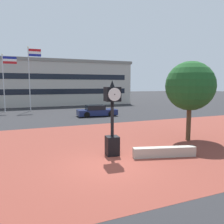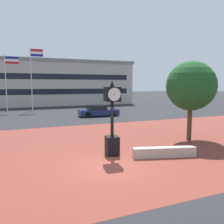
% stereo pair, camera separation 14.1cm
% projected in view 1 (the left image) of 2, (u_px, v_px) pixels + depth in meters
% --- Properties ---
extents(ground_plane, '(200.00, 200.00, 0.00)m').
position_uv_depth(ground_plane, '(109.00, 164.00, 10.30)').
color(ground_plane, '#262628').
extents(plaza_brick_paving, '(44.00, 14.22, 0.01)m').
position_uv_depth(plaza_brick_paving, '(89.00, 147.00, 13.16)').
color(plaza_brick_paving, brown).
rests_on(plaza_brick_paving, ground).
extents(planter_wall, '(3.19, 1.23, 0.50)m').
position_uv_depth(planter_wall, '(164.00, 152.00, 11.34)').
color(planter_wall, '#ADA393').
rests_on(planter_wall, ground).
extents(street_clock, '(0.77, 0.84, 3.84)m').
position_uv_depth(street_clock, '(112.00, 119.00, 11.43)').
color(street_clock, black).
rests_on(street_clock, ground).
extents(plaza_tree, '(3.38, 3.14, 5.11)m').
position_uv_depth(plaza_tree, '(191.00, 87.00, 14.54)').
color(plaza_tree, '#4C3823').
rests_on(plaza_tree, ground).
extents(car_street_mid, '(4.63, 2.10, 1.28)m').
position_uv_depth(car_street_mid, '(97.00, 111.00, 26.05)').
color(car_street_mid, navy).
rests_on(car_street_mid, ground).
extents(flagpole_primary, '(1.81, 0.14, 7.59)m').
position_uv_depth(flagpole_primary, '(5.00, 77.00, 29.69)').
color(flagpole_primary, silver).
rests_on(flagpole_primary, ground).
extents(flagpole_secondary, '(1.74, 0.14, 8.75)m').
position_uv_depth(flagpole_secondary, '(31.00, 73.00, 30.82)').
color(flagpole_secondary, silver).
rests_on(flagpole_secondary, ground).
extents(civic_building, '(25.43, 11.89, 7.92)m').
position_uv_depth(civic_building, '(59.00, 83.00, 43.18)').
color(civic_building, '#B2ADA3').
rests_on(civic_building, ground).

